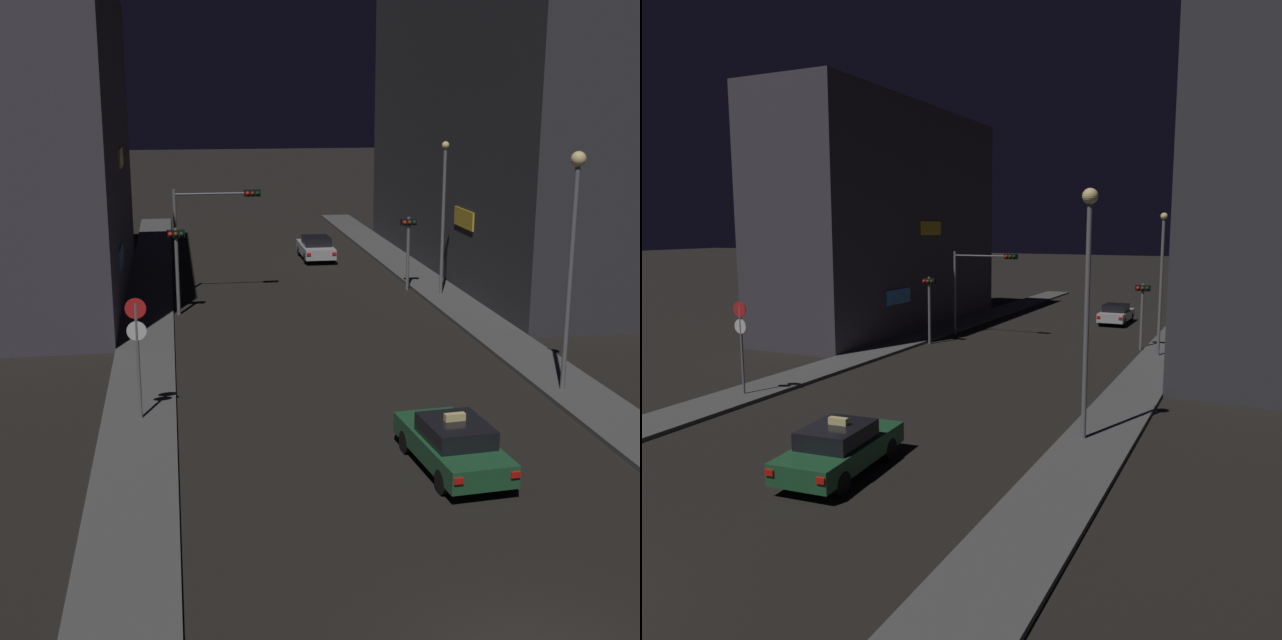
% 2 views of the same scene
% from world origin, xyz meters
% --- Properties ---
extents(sidewalk_left, '(2.26, 60.43, 0.15)m').
position_xyz_m(sidewalk_left, '(-7.19, 28.22, 0.08)').
color(sidewalk_left, '#4C4C4C').
rests_on(sidewalk_left, ground_plane).
extents(sidewalk_right, '(2.26, 60.43, 0.15)m').
position_xyz_m(sidewalk_right, '(7.19, 28.22, 0.08)').
color(sidewalk_right, '#4C4C4C').
rests_on(sidewalk_right, ground_plane).
extents(building_facade_left, '(6.61, 21.49, 14.72)m').
position_xyz_m(building_facade_left, '(-11.59, 32.04, 7.36)').
color(building_facade_left, '#3D3842').
rests_on(building_facade_left, ground_plane).
extents(building_facade_right, '(6.17, 28.71, 21.05)m').
position_xyz_m(building_facade_right, '(11.37, 34.99, 10.53)').
color(building_facade_right, '#333338').
rests_on(building_facade_right, ground_plane).
extents(taxi, '(2.16, 4.58, 1.62)m').
position_xyz_m(taxi, '(1.19, 8.56, 0.74)').
color(taxi, '#1E512D').
rests_on(taxi, ground_plane).
extents(far_car, '(1.85, 4.47, 1.42)m').
position_xyz_m(far_car, '(2.57, 39.73, 0.73)').
color(far_car, '#B7B7BC').
rests_on(far_car, ground_plane).
extents(traffic_light_overhead, '(4.24, 0.42, 5.34)m').
position_xyz_m(traffic_light_overhead, '(-4.22, 30.57, 3.86)').
color(traffic_light_overhead, slate).
rests_on(traffic_light_overhead, ground_plane).
extents(traffic_light_left_kerb, '(0.80, 0.42, 3.97)m').
position_xyz_m(traffic_light_left_kerb, '(-5.81, 27.11, 2.83)').
color(traffic_light_left_kerb, slate).
rests_on(traffic_light_left_kerb, ground_plane).
extents(traffic_light_right_kerb, '(0.80, 0.42, 3.75)m').
position_xyz_m(traffic_light_right_kerb, '(5.81, 30.48, 2.69)').
color(traffic_light_right_kerb, slate).
rests_on(traffic_light_right_kerb, ground_plane).
extents(sign_pole_left, '(0.63, 0.10, 3.77)m').
position_xyz_m(sign_pole_left, '(-7.13, 13.49, 2.46)').
color(sign_pole_left, slate).
rests_on(sign_pole_left, sidewalk_left).
extents(street_lamp_near_block, '(0.49, 0.49, 7.88)m').
position_xyz_m(street_lamp_near_block, '(6.75, 13.93, 5.37)').
color(street_lamp_near_block, slate).
rests_on(street_lamp_near_block, sidewalk_right).
extents(street_lamp_far_block, '(0.37, 0.37, 7.43)m').
position_xyz_m(street_lamp_far_block, '(7.01, 28.62, 4.48)').
color(street_lamp_far_block, slate).
rests_on(street_lamp_far_block, sidewalk_right).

